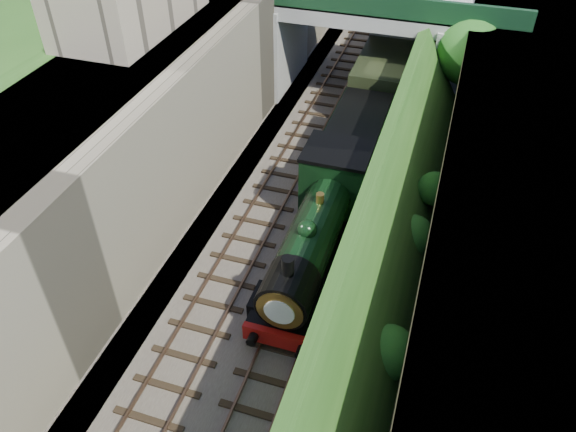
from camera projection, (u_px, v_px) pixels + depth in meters
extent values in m
plane|color=#1E4714|center=(213.00, 425.00, 18.35)|extent=(160.00, 160.00, 0.00)
cube|color=#473F38|center=(351.00, 124.00, 32.91)|extent=(10.00, 90.00, 0.20)
cube|color=#756B56|center=(261.00, 57.00, 32.03)|extent=(1.00, 90.00, 7.00)
cube|color=#262628|center=(205.00, 49.00, 32.85)|extent=(6.00, 90.00, 7.00)
cube|color=#262628|center=(536.00, 101.00, 28.73)|extent=(8.00, 90.00, 6.25)
cube|color=#1E4714|center=(445.00, 96.00, 30.06)|extent=(4.02, 90.00, 6.36)
sphere|color=#194C14|center=(389.00, 352.00, 16.96)|extent=(1.71, 1.71, 1.71)
sphere|color=#194C14|center=(359.00, 333.00, 19.98)|extent=(2.07, 2.07, 2.07)
sphere|color=#194C14|center=(412.00, 236.00, 21.27)|extent=(1.69, 1.69, 1.69)
sphere|color=#194C14|center=(434.00, 189.00, 22.31)|extent=(1.41, 1.41, 1.41)
sphere|color=#194C14|center=(397.00, 182.00, 27.66)|extent=(2.23, 2.23, 2.23)
sphere|color=#194C14|center=(416.00, 139.00, 29.49)|extent=(1.41, 1.41, 1.41)
sphere|color=#194C14|center=(418.00, 124.00, 31.05)|extent=(1.83, 1.83, 1.83)
sphere|color=#194C14|center=(467.00, 49.00, 31.76)|extent=(2.01, 2.01, 2.01)
sphere|color=#194C14|center=(439.00, 71.00, 34.61)|extent=(2.16, 2.16, 2.16)
sphere|color=#194C14|center=(454.00, 36.00, 37.00)|extent=(1.83, 1.83, 1.83)
sphere|color=#194C14|center=(473.00, 6.00, 37.73)|extent=(1.20, 1.20, 1.20)
sphere|color=#194C14|center=(451.00, 16.00, 42.70)|extent=(2.12, 2.12, 2.12)
sphere|color=#194C14|center=(459.00, 0.00, 43.92)|extent=(1.82, 1.82, 1.82)
cube|color=black|center=(318.00, 116.00, 33.29)|extent=(2.50, 90.00, 0.07)
cube|color=brown|center=(306.00, 113.00, 33.40)|extent=(0.08, 90.00, 0.14)
cube|color=brown|center=(330.00, 117.00, 33.06)|extent=(0.08, 90.00, 0.14)
cube|color=black|center=(371.00, 125.00, 32.54)|extent=(2.50, 90.00, 0.07)
cube|color=brown|center=(359.00, 122.00, 32.65)|extent=(0.08, 90.00, 0.14)
cube|color=brown|center=(384.00, 126.00, 32.31)|extent=(0.08, 90.00, 0.14)
cube|color=gray|center=(382.00, 6.00, 32.13)|extent=(16.00, 6.00, 0.90)
cube|color=#153B20|center=(374.00, 6.00, 29.44)|extent=(16.00, 0.30, 1.20)
cube|color=gray|center=(283.00, 41.00, 35.37)|extent=(1.40, 6.40, 5.70)
cube|color=gray|center=(456.00, 63.00, 32.84)|extent=(2.40, 6.40, 5.70)
cylinder|color=black|center=(461.00, 96.00, 31.14)|extent=(0.30, 0.30, 4.40)
sphere|color=#194C14|center=(470.00, 51.00, 29.47)|extent=(3.60, 3.60, 3.60)
sphere|color=#194C14|center=(479.00, 57.00, 30.32)|extent=(2.40, 2.40, 2.40)
cube|color=black|center=(311.00, 269.00, 23.14)|extent=(2.40, 8.40, 0.60)
cube|color=black|center=(318.00, 244.00, 23.51)|extent=(2.70, 10.00, 0.35)
cube|color=maroon|center=(279.00, 339.00, 19.85)|extent=(2.70, 0.25, 0.70)
cylinder|color=black|center=(314.00, 233.00, 22.10)|extent=(1.90, 5.60, 1.90)
cylinder|color=black|center=(288.00, 292.00, 19.69)|extent=(1.96, 1.80, 1.96)
cylinder|color=white|center=(279.00, 313.00, 18.97)|extent=(1.10, 0.05, 1.10)
cylinder|color=black|center=(288.00, 268.00, 18.92)|extent=(0.44, 0.44, 0.90)
sphere|color=black|center=(307.00, 230.00, 20.73)|extent=(0.76, 0.76, 0.76)
cylinder|color=#A57F33|center=(320.00, 199.00, 21.98)|extent=(0.32, 0.32, 0.50)
cube|color=black|center=(336.00, 179.00, 24.63)|extent=(2.75, 2.40, 2.80)
cube|color=black|center=(338.00, 151.00, 23.70)|extent=(2.85, 2.50, 0.15)
cube|color=black|center=(261.00, 302.00, 21.31)|extent=(0.60, 1.40, 0.90)
cube|color=black|center=(324.00, 318.00, 20.72)|extent=(0.60, 1.40, 0.90)
cube|color=black|center=(355.00, 163.00, 29.16)|extent=(2.30, 6.00, 0.50)
cube|color=black|center=(355.00, 159.00, 29.00)|extent=(2.60, 6.00, 0.50)
cube|color=black|center=(357.00, 139.00, 28.23)|extent=(2.70, 6.00, 2.40)
cube|color=black|center=(359.00, 117.00, 27.43)|extent=(2.50, 5.60, 0.20)
cube|color=black|center=(395.00, 64.00, 38.40)|extent=(2.30, 17.00, 0.40)
cube|color=black|center=(395.00, 61.00, 38.24)|extent=(2.50, 17.00, 0.50)
cube|color=black|center=(398.00, 40.00, 37.28)|extent=(2.80, 18.00, 2.70)
cube|color=slate|center=(401.00, 17.00, 36.32)|extent=(2.90, 18.00, 0.50)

